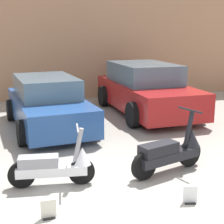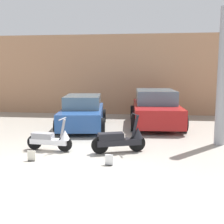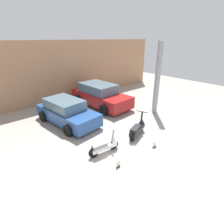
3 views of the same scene
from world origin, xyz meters
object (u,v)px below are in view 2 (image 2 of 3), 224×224
scooter_front_left (51,139)px  car_rear_left (83,112)px  support_column_side (223,78)px  car_rear_center (155,108)px  scooter_front_right (121,139)px  placard_near_right_scooter (109,160)px  placard_near_left_scooter (32,156)px

scooter_front_left → car_rear_left: bearing=93.8°
scooter_front_left → support_column_side: support_column_side is taller
scooter_front_left → car_rear_center: (3.05, 4.32, 0.36)m
car_rear_left → scooter_front_right: bearing=21.2°
car_rear_center → support_column_side: bearing=27.9°
scooter_front_right → car_rear_center: car_rear_center is taller
car_rear_left → placard_near_right_scooter: (1.64, -4.47, -0.49)m
placard_near_left_scooter → support_column_side: support_column_side is taller
car_rear_center → support_column_side: support_column_side is taller
placard_near_right_scooter → placard_near_left_scooter: bearing=177.3°
scooter_front_right → support_column_side: size_ratio=0.36×
scooter_front_left → car_rear_center: size_ratio=0.31×
scooter_front_left → scooter_front_right: size_ratio=0.92×
placard_near_left_scooter → support_column_side: size_ratio=0.06×
placard_near_left_scooter → scooter_front_left: bearing=78.8°
car_rear_center → placard_near_left_scooter: bearing=-34.8°
car_rear_left → car_rear_center: 3.05m
car_rear_center → placard_near_right_scooter: size_ratio=16.79×
scooter_front_left → placard_near_right_scooter: scooter_front_left is taller
scooter_front_right → placard_near_left_scooter: bearing=-174.2°
scooter_front_right → car_rear_center: 4.42m
car_rear_center → scooter_front_right: bearing=-17.4°
car_rear_center → placard_near_left_scooter: car_rear_center is taller
placard_near_right_scooter → scooter_front_left: bearing=149.6°
scooter_front_right → scooter_front_left: bearing=162.4°
car_rear_left → placard_near_right_scooter: size_ratio=15.00×
scooter_front_left → support_column_side: size_ratio=0.33×
scooter_front_left → placard_near_left_scooter: size_ratio=5.19×
placard_near_left_scooter → placard_near_right_scooter: same height
scooter_front_left → car_rear_left: car_rear_left is taller
scooter_front_left → placard_near_right_scooter: bearing=-24.1°
scooter_front_left → car_rear_center: 5.31m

